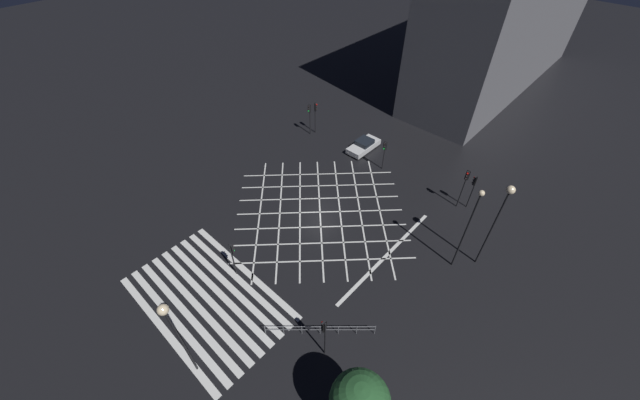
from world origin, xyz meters
The scene contains 14 objects.
ground_plane centered at (0.00, 0.00, 0.00)m, with size 200.00×200.00×0.00m, color black.
road_markings centered at (0.32, -7.97, 0.00)m, with size 19.50×26.35×0.01m.
traffic_light_ne_cross centered at (9.23, 9.57, 3.16)m, with size 0.36×0.39×4.44m.
traffic_light_nw_main centered at (-9.84, 9.88, 2.92)m, with size 0.39×0.36×4.09m.
traffic_light_ne_main centered at (9.88, 10.25, 2.67)m, with size 0.39×0.36×3.73m.
traffic_light_median_north centered at (0.43, 9.47, 2.55)m, with size 0.36×0.39×3.56m.
traffic_light_nw_cross centered at (-10.14, 9.12, 2.90)m, with size 0.36×0.39×4.05m.
traffic_light_se_main centered at (9.36, -9.73, 2.92)m, with size 0.39×0.36×4.08m.
traffic_light_median_south centered at (-0.20, -9.70, 2.53)m, with size 0.36×0.39×3.53m.
street_lamp_east centered at (13.59, 4.56, 6.47)m, with size 0.62×0.62×8.40m.
street_lamp_west centered at (12.26, 2.95, 5.35)m, with size 0.43×0.43×8.26m.
street_lamp_far centered at (3.94, -16.24, 6.08)m, with size 0.62×0.62×7.85m.
waiting_car centered at (-3.25, 10.98, 0.62)m, with size 1.86×4.31×1.30m.
pedestrian_railing centered at (8.27, -8.94, 0.67)m, with size 5.71×5.29×1.05m.
Camera 1 is at (16.36, -17.68, 24.31)m, focal length 20.00 mm.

